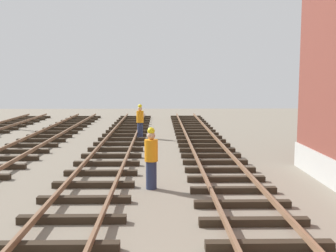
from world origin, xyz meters
name	(u,v)px	position (x,y,z in m)	size (l,w,h in m)	color
track_worker_foreground	(151,158)	(-1.08, 9.21, 0.93)	(0.40, 0.40, 1.87)	#262D4C
track_worker_distant	(140,121)	(-1.93, 19.95, 0.93)	(0.40, 0.40, 1.87)	#262D4C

